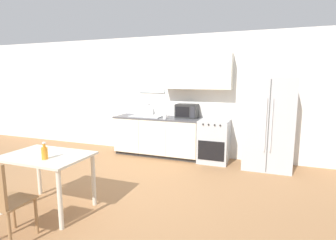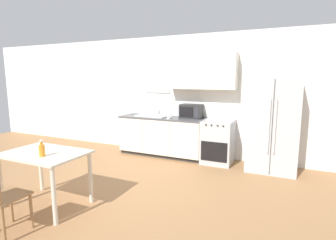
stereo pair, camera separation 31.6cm
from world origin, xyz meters
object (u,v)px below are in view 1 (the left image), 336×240
Objects in this scene: microwave at (187,111)px; refrigerator at (268,124)px; drink_bottle at (45,152)px; dining_chair_near at (1,197)px; oven_range at (214,141)px; dining_table at (46,163)px; coffee_mug at (165,117)px.

refrigerator is at bearing -5.46° from microwave.
refrigerator is 3.94m from drink_bottle.
microwave is 0.51× the size of dining_chair_near.
oven_range is 0.81× the size of dining_table.
drink_bottle reaches higher than dining_chair_near.
coffee_mug is at bearing 75.58° from dining_table.
refrigerator is 3.93m from dining_table.
dining_chair_near is (-2.60, -3.56, -0.35)m from refrigerator.
dining_chair_near reaches higher than dining_table.
oven_range is at bearing 64.83° from dining_chair_near.
coffee_mug reaches higher than drink_bottle.
dining_table is at bearing -120.82° from oven_range.
dining_chair_near is at bearing -79.85° from dining_table.
coffee_mug is 0.12× the size of dining_chair_near.
dining_chair_near is at bearing -103.81° from microwave.
refrigerator is at bearing 45.69° from dining_table.
oven_range is at bearing 12.08° from coffee_mug.
refrigerator is 4.43m from dining_chair_near.
oven_range is 8.06× the size of coffee_mug.
microwave is 3.17m from dining_table.
dining_chair_near is at bearing -99.06° from coffee_mug.
microwave is (-0.64, 0.13, 0.59)m from oven_range.
coffee_mug is at bearing 79.21° from dining_chair_near.
dining_chair_near is (-1.56, -3.59, 0.09)m from oven_range.
microwave reaches higher than drink_bottle.
dining_chair_near is 4.29× the size of drink_bottle.
coffee_mug is at bearing 78.95° from drink_bottle.
coffee_mug is (-1.02, -0.22, 0.49)m from oven_range.
drink_bottle is at bearing -131.46° from refrigerator.
refrigerator is 15.93× the size of coffee_mug.
oven_range is at bearing 59.18° from dining_table.
refrigerator is at bearing 48.54° from drink_bottle.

